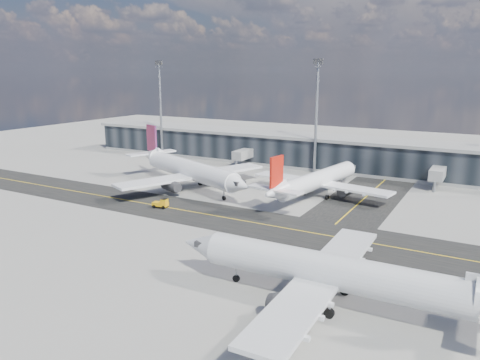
% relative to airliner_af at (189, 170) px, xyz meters
% --- Properties ---
extents(ground, '(300.00, 300.00, 0.00)m').
position_rel_airliner_af_xyz_m(ground, '(19.26, -19.02, -4.20)').
color(ground, gray).
rests_on(ground, ground).
extents(taxiway_lanes, '(180.00, 63.00, 0.03)m').
position_rel_airliner_af_xyz_m(taxiway_lanes, '(23.17, -8.28, -4.19)').
color(taxiway_lanes, black).
rests_on(taxiway_lanes, ground).
extents(terminal_concourse, '(152.00, 19.80, 8.80)m').
position_rel_airliner_af_xyz_m(terminal_concourse, '(19.30, 35.91, -0.11)').
color(terminal_concourse, black).
rests_on(terminal_concourse, ground).
extents(floodlight_masts, '(102.50, 0.70, 28.90)m').
position_rel_airliner_af_xyz_m(floodlight_masts, '(19.26, 28.98, 11.41)').
color(floodlight_masts, gray).
rests_on(floodlight_masts, ground).
extents(airliner_af, '(41.09, 35.51, 12.70)m').
position_rel_airliner_af_xyz_m(airliner_af, '(0.00, 0.00, 0.00)').
color(airliner_af, white).
rests_on(airliner_af, ground).
extents(airliner_redtail, '(31.55, 36.83, 10.93)m').
position_rel_airliner_af_xyz_m(airliner_redtail, '(28.06, 6.52, -0.59)').
color(airliner_redtail, white).
rests_on(airliner_redtail, ground).
extents(airliner_near, '(40.43, 34.40, 12.01)m').
position_rel_airliner_af_xyz_m(airliner_near, '(46.13, -36.78, -0.23)').
color(airliner_near, silver).
rests_on(airliner_near, ground).
extents(baggage_tug, '(3.21, 1.97, 1.89)m').
position_rel_airliner_af_xyz_m(baggage_tug, '(4.67, -15.87, -3.25)').
color(baggage_tug, '#EFAA0C').
rests_on(baggage_tug, ground).
extents(service_van, '(4.20, 5.47, 1.38)m').
position_rel_airliner_af_xyz_m(service_van, '(26.65, 24.98, -3.51)').
color(service_van, white).
rests_on(service_van, ground).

